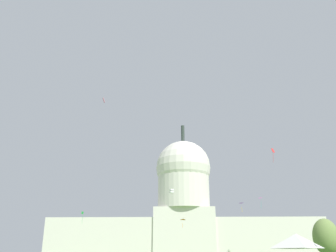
{
  "coord_description": "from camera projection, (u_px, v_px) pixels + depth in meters",
  "views": [
    {
      "loc": [
        -2.51,
        -23.1,
        2.57
      ],
      "look_at": [
        -5.14,
        68.33,
        35.47
      ],
      "focal_mm": 39.08,
      "sensor_mm": 36.0,
      "label": 1
    }
  ],
  "objects": [
    {
      "name": "capitol_building",
      "position": [
        184.0,
        216.0,
        179.39
      ],
      "size": [
        130.61,
        27.78,
        68.78
      ],
      "color": "silver",
      "rests_on": "ground_plane"
    },
    {
      "name": "tree_east_mid",
      "position": [
        326.0,
        237.0,
        96.89
      ],
      "size": [
        7.05,
        7.08,
        12.41
      ],
      "color": "#42301E",
      "rests_on": "ground_plane"
    },
    {
      "name": "kite_pink_mid",
      "position": [
        104.0,
        100.0,
        58.49
      ],
      "size": [
        0.49,
        0.73,
        0.82
      ],
      "rotation": [
        0.0,
        0.0,
        1.16
      ],
      "color": "pink"
    },
    {
      "name": "kite_green_low",
      "position": [
        82.0,
        215.0,
        128.6
      ],
      "size": [
        0.82,
        0.48,
        4.24
      ],
      "rotation": [
        0.0,
        0.0,
        5.81
      ],
      "color": "green"
    },
    {
      "name": "kite_violet_low",
      "position": [
        243.0,
        205.0,
        92.88
      ],
      "size": [
        1.5,
        1.47,
        2.04
      ],
      "rotation": [
        0.0,
        0.0,
        2.44
      ],
      "color": "purple"
    },
    {
      "name": "kite_magenta_mid",
      "position": [
        260.0,
        200.0,
        153.49
      ],
      "size": [
        1.86,
        1.69,
        4.02
      ],
      "rotation": [
        0.0,
        0.0,
        5.61
      ],
      "color": "#D1339E"
    },
    {
      "name": "kite_white_mid",
      "position": [
        172.0,
        191.0,
        114.94
      ],
      "size": [
        1.39,
        1.38,
        1.2
      ],
      "rotation": [
        0.0,
        0.0,
        1.91
      ],
      "color": "white"
    },
    {
      "name": "kite_orange_low",
      "position": [
        184.0,
        220.0,
        108.46
      ],
      "size": [
        1.65,
        1.31,
        2.31
      ],
      "rotation": [
        0.0,
        0.0,
        0.34
      ],
      "color": "orange"
    },
    {
      "name": "kite_red_mid",
      "position": [
        273.0,
        152.0,
        113.27
      ],
      "size": [
        1.24,
        0.89,
        4.68
      ],
      "rotation": [
        0.0,
        0.0,
        6.19
      ],
      "color": "red"
    }
  ]
}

